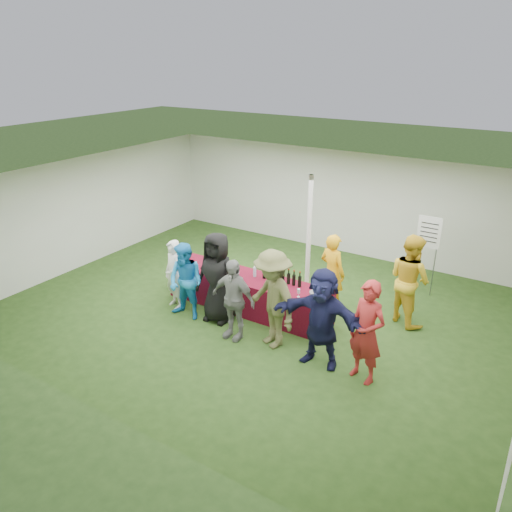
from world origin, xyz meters
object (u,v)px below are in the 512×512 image
Objects in this scene: customer_0 at (174,275)px; customer_2 at (217,278)px; dump_bucket at (316,296)px; wine_list_sign at (428,238)px; customer_1 at (186,282)px; staff_back at (409,279)px; customer_3 at (233,299)px; customer_4 at (272,299)px; customer_6 at (367,332)px; serving_table at (248,293)px; customer_5 at (322,318)px; staff_pourer at (332,273)px.

customer_0 is 0.81× the size of customer_2.
dump_bucket is 0.18× the size of customer_0.
customer_2 is (-3.14, -3.37, -0.39)m from wine_list_sign.
customer_0 is at bearing 157.35° from customer_1.
staff_back reaches higher than customer_3.
customer_4 is at bearing 82.40° from staff_back.
staff_back reaches higher than customer_0.
wine_list_sign is 5.23m from customer_1.
customer_2 reaches higher than customer_0.
dump_bucket is at bearing 81.63° from staff_back.
staff_back is 2.83m from customer_4.
customer_3 is (-1.28, -0.84, -0.05)m from dump_bucket.
customer_2 reaches higher than customer_6.
serving_table is at bearing 110.63° from customer_3.
wine_list_sign reaches higher than customer_5.
customer_0 is (-2.80, -1.66, -0.09)m from staff_pourer.
customer_3 is (-1.08, -1.99, -0.04)m from staff_pourer.
customer_2 is (1.08, 0.05, 0.18)m from customer_0.
customer_2 is (-0.27, -0.68, 0.55)m from serving_table.
customer_4 is 1.06× the size of customer_6.
customer_6 is at bearing 2.85° from customer_3.
customer_2 is (-1.93, -0.46, 0.08)m from dump_bucket.
wine_list_sign is 1.21× the size of customer_0.
staff_back is at bearing 49.32° from dump_bucket.
customer_6 is at bearing 16.02° from customer_0.
customer_2 is at bearing 63.56° from staff_back.
staff_back reaches higher than customer_1.
wine_list_sign is (2.87, 2.69, 0.94)m from serving_table.
customer_0 is at bearing 173.88° from customer_5.
staff_pourer is (-0.20, 1.15, -0.01)m from dump_bucket.
customer_1 reaches higher than serving_table.
customer_6 is (0.80, -0.02, -0.01)m from customer_5.
customer_3 is at bearing -33.28° from customer_2.
staff_pourer is 0.90× the size of customer_2.
customer_1 is 0.89× the size of customer_5.
customer_0 is (-3.00, -0.51, -0.10)m from dump_bucket.
customer_2 reaches higher than staff_back.
dump_bucket is 0.16× the size of staff_pourer.
serving_table is at bearing 65.92° from customer_2.
wine_list_sign is at bearing 67.32° from dump_bucket.
dump_bucket is 0.17× the size of customer_1.
customer_1 reaches higher than dump_bucket.
wine_list_sign is 0.96× the size of customer_4.
serving_table is 2.39m from customer_5.
staff_pourer reaches higher than customer_1.
serving_table is 2.27× the size of customer_3.
staff_pourer is 0.91× the size of staff_back.
customer_6 is (1.80, -0.09, -0.05)m from customer_4.
wine_list_sign is at bearing -55.18° from staff_back.
staff_back is at bearing 43.57° from customer_3.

